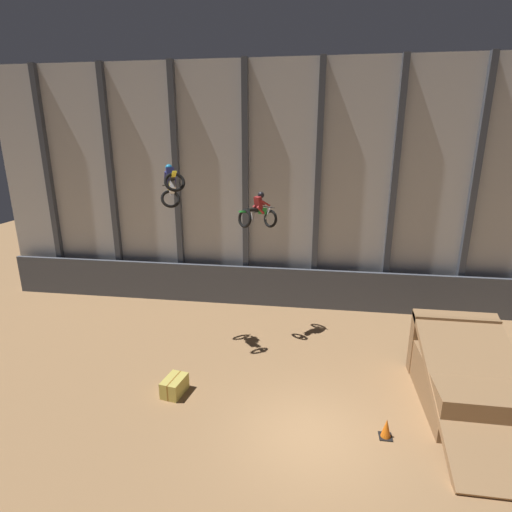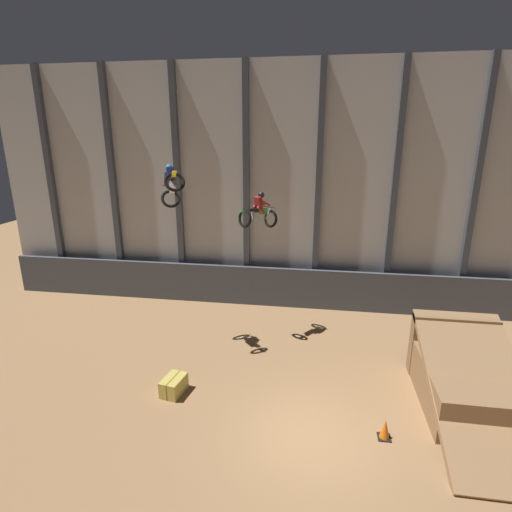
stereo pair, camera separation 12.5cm
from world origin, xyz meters
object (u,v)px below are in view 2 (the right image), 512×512
Objects in this scene: dirt_ramp at (466,380)px; hay_bale_trackside at (174,385)px; traffic_cone_near_ramp at (385,429)px; rider_bike_left_air at (172,185)px; rider_bike_right_air at (259,213)px.

dirt_ramp is 9.28m from hay_bale_trackside.
traffic_cone_near_ramp is 0.59× the size of hay_bale_trackside.
hay_bale_trackside is (0.89, -3.28, -6.12)m from rider_bike_left_air.
rider_bike_left_air is 7.00m from hay_bale_trackside.
rider_bike_left_air reaches higher than hay_bale_trackside.
traffic_cone_near_ramp is (-2.70, -2.02, -0.53)m from dirt_ramp.
rider_bike_left_air reaches higher than traffic_cone_near_ramp.
rider_bike_left_air is 1.83× the size of hay_bale_trackside.
rider_bike_left_air is at bearing 167.11° from dirt_ramp.
rider_bike_left_air is at bearing 149.68° from traffic_cone_near_ramp.
dirt_ramp is 3.30× the size of rider_bike_right_air.
rider_bike_left_air reaches higher than rider_bike_right_air.
dirt_ramp is 5.67× the size of hay_bale_trackside.
rider_bike_left_air is at bearing -115.36° from rider_bike_right_air.
hay_bale_trackside is at bearing -74.79° from rider_bike_right_air.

